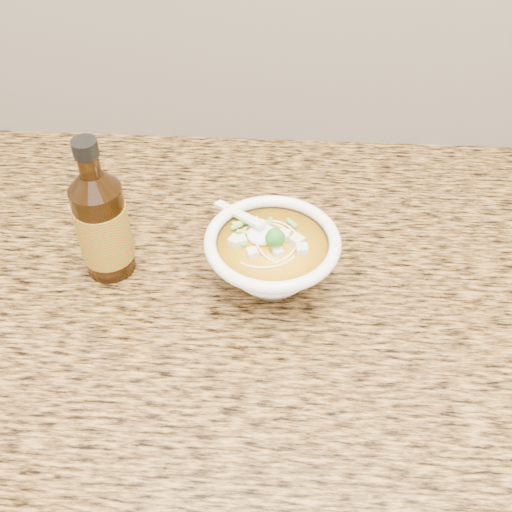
{
  "coord_description": "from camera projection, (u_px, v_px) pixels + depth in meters",
  "views": [
    {
      "loc": [
        -0.05,
        1.1,
        1.5
      ],
      "look_at": [
        -0.09,
        1.67,
        0.94
      ],
      "focal_mm": 45.0,
      "sensor_mm": 36.0,
      "label": 1
    }
  ],
  "objects": [
    {
      "name": "soup_bowl",
      "position": [
        272.0,
        259.0,
        0.8
      ],
      "size": [
        0.17,
        0.17,
        0.09
      ],
      "rotation": [
        0.0,
        0.0,
        -0.38
      ],
      "color": "white",
      "rests_on": "counter_slab"
    },
    {
      "name": "hot_sauce_bottle",
      "position": [
        102.0,
        224.0,
        0.79
      ],
      "size": [
        0.08,
        0.08,
        0.2
      ],
      "rotation": [
        0.0,
        0.0,
        -0.35
      ],
      "color": "#311906",
      "rests_on": "counter_slab"
    },
    {
      "name": "counter_slab",
      "position": [
        322.0,
        287.0,
        0.84
      ],
      "size": [
        4.0,
        0.68,
        0.04
      ],
      "primitive_type": "cube",
      "color": "olive",
      "rests_on": "cabinet"
    },
    {
      "name": "cabinet",
      "position": [
        304.0,
        455.0,
        1.16
      ],
      "size": [
        4.0,
        0.65,
        0.86
      ],
      "primitive_type": "cube",
      "color": "#34200F",
      "rests_on": "ground"
    }
  ]
}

